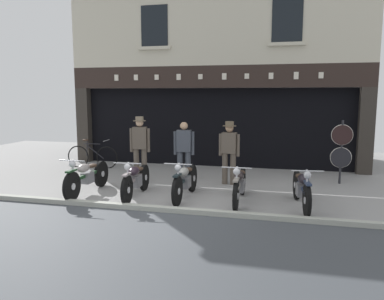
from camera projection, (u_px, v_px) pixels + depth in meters
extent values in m
cube|color=gray|center=(211.00, 169.00, 12.60)|extent=(21.77, 10.00, 0.08)
cube|color=#A8AA9F|center=(165.00, 211.00, 7.87)|extent=(21.77, 0.16, 0.18)
cube|color=black|center=(223.00, 123.00, 14.61)|extent=(8.99, 4.00, 2.60)
cube|color=#332D28|center=(85.00, 125.00, 13.70)|extent=(0.44, 0.36, 2.60)
cube|color=#332D28|center=(366.00, 131.00, 11.46)|extent=(0.44, 0.36, 2.60)
cube|color=black|center=(215.00, 123.00, 12.92)|extent=(8.60, 0.03, 2.18)
cube|color=#2D211D|center=(213.00, 77.00, 12.29)|extent=(9.77, 0.24, 0.70)
cube|color=silver|center=(116.00, 78.00, 12.94)|extent=(0.14, 0.03, 0.20)
cube|color=silver|center=(136.00, 77.00, 12.78)|extent=(0.14, 0.03, 0.19)
cube|color=silver|center=(157.00, 77.00, 12.60)|extent=(0.14, 0.03, 0.17)
cube|color=silver|center=(179.00, 77.00, 12.42)|extent=(0.14, 0.03, 0.19)
cube|color=silver|center=(200.00, 77.00, 12.25)|extent=(0.14, 0.03, 0.16)
cube|color=silver|center=(224.00, 76.00, 12.06)|extent=(0.14, 0.03, 0.20)
cube|color=silver|center=(247.00, 76.00, 11.89)|extent=(0.14, 0.03, 0.16)
cube|color=silver|center=(271.00, 76.00, 11.71)|extent=(0.14, 0.03, 0.19)
cube|color=silver|center=(296.00, 76.00, 11.54)|extent=(0.14, 0.03, 0.22)
cube|color=silver|center=(321.00, 75.00, 11.37)|extent=(0.14, 0.03, 0.18)
cube|color=beige|center=(214.00, 24.00, 12.13)|extent=(9.77, 0.40, 2.57)
cube|color=black|center=(154.00, 26.00, 12.38)|extent=(0.90, 0.02, 1.30)
cube|color=beige|center=(154.00, 48.00, 12.45)|extent=(1.10, 0.12, 0.10)
cube|color=black|center=(287.00, 20.00, 11.38)|extent=(0.90, 0.02, 1.30)
cube|color=beige|center=(287.00, 44.00, 11.45)|extent=(1.10, 0.12, 0.10)
cylinder|color=black|center=(72.00, 187.00, 8.59)|extent=(0.08, 0.67, 0.67)
cylinder|color=silver|center=(72.00, 187.00, 8.59)|extent=(0.10, 0.15, 0.15)
cylinder|color=black|center=(101.00, 174.00, 9.97)|extent=(0.09, 0.67, 0.67)
cylinder|color=silver|center=(101.00, 174.00, 9.97)|extent=(0.11, 0.15, 0.15)
cube|color=#1A3B1F|center=(87.00, 175.00, 9.26)|extent=(0.08, 1.32, 0.07)
cube|color=slate|center=(88.00, 178.00, 9.27)|extent=(0.20, 0.32, 0.26)
ellipsoid|color=gray|center=(84.00, 168.00, 9.07)|extent=(0.22, 0.46, 0.20)
ellipsoid|color=#38281E|center=(92.00, 166.00, 9.49)|extent=(0.20, 0.30, 0.10)
cube|color=#1A3B1F|center=(71.00, 171.00, 8.54)|extent=(0.10, 0.36, 0.04)
sphere|color=silver|center=(72.00, 164.00, 8.58)|extent=(0.15, 0.15, 0.15)
cylinder|color=silver|center=(72.00, 161.00, 8.56)|extent=(0.62, 0.03, 0.02)
cylinder|color=silver|center=(72.00, 174.00, 8.59)|extent=(0.04, 0.29, 0.60)
cylinder|color=black|center=(127.00, 190.00, 8.33)|extent=(0.12, 0.65, 0.65)
cylinder|color=silver|center=(127.00, 190.00, 8.33)|extent=(0.11, 0.15, 0.14)
cylinder|color=black|center=(144.00, 177.00, 9.60)|extent=(0.13, 0.65, 0.65)
cylinder|color=silver|center=(144.00, 177.00, 9.60)|extent=(0.12, 0.15, 0.14)
cube|color=gray|center=(136.00, 178.00, 8.95)|extent=(0.16, 1.20, 0.07)
cube|color=slate|center=(136.00, 181.00, 8.96)|extent=(0.22, 0.33, 0.26)
ellipsoid|color=#2A1E29|center=(134.00, 171.00, 8.77)|extent=(0.25, 0.48, 0.20)
ellipsoid|color=#38281E|center=(139.00, 169.00, 9.15)|extent=(0.22, 0.31, 0.10)
cube|color=gray|center=(127.00, 175.00, 8.28)|extent=(0.13, 0.37, 0.04)
sphere|color=silver|center=(127.00, 167.00, 8.32)|extent=(0.15, 0.15, 0.15)
cylinder|color=silver|center=(127.00, 163.00, 8.31)|extent=(0.62, 0.07, 0.02)
cylinder|color=silver|center=(127.00, 177.00, 8.33)|extent=(0.05, 0.24, 0.62)
cylinder|color=black|center=(177.00, 191.00, 8.22)|extent=(0.07, 0.65, 0.65)
cylinder|color=silver|center=(177.00, 191.00, 8.22)|extent=(0.10, 0.14, 0.14)
cylinder|color=black|center=(192.00, 178.00, 9.48)|extent=(0.08, 0.66, 0.65)
cylinder|color=silver|center=(192.00, 178.00, 9.48)|extent=(0.11, 0.14, 0.14)
cube|color=black|center=(185.00, 179.00, 8.83)|extent=(0.08, 1.21, 0.07)
cube|color=slate|center=(185.00, 182.00, 8.84)|extent=(0.20, 0.32, 0.26)
ellipsoid|color=gray|center=(183.00, 172.00, 8.65)|extent=(0.22, 0.46, 0.20)
ellipsoid|color=#38281E|center=(188.00, 170.00, 9.04)|extent=(0.20, 0.30, 0.10)
cube|color=black|center=(177.00, 175.00, 8.17)|extent=(0.10, 0.36, 0.04)
sphere|color=silver|center=(178.00, 168.00, 8.20)|extent=(0.15, 0.15, 0.15)
cylinder|color=silver|center=(178.00, 164.00, 8.19)|extent=(0.62, 0.03, 0.02)
cylinder|color=silver|center=(178.00, 178.00, 8.21)|extent=(0.04, 0.25, 0.61)
cylinder|color=black|center=(236.00, 196.00, 7.83)|extent=(0.08, 0.65, 0.64)
cylinder|color=silver|center=(236.00, 196.00, 7.83)|extent=(0.10, 0.14, 0.14)
cylinder|color=black|center=(243.00, 181.00, 9.19)|extent=(0.09, 0.65, 0.64)
cylinder|color=silver|center=(243.00, 181.00, 9.19)|extent=(0.11, 0.14, 0.14)
cube|color=gray|center=(240.00, 183.00, 8.49)|extent=(0.09, 1.29, 0.07)
cube|color=slate|center=(240.00, 186.00, 8.50)|extent=(0.20, 0.32, 0.26)
ellipsoid|color=black|center=(239.00, 175.00, 8.30)|extent=(0.23, 0.46, 0.20)
ellipsoid|color=#38281E|center=(241.00, 173.00, 8.71)|extent=(0.20, 0.30, 0.10)
cube|color=gray|center=(236.00, 180.00, 7.79)|extent=(0.11, 0.36, 0.04)
sphere|color=silver|center=(237.00, 172.00, 7.82)|extent=(0.15, 0.15, 0.15)
cylinder|color=silver|center=(237.00, 168.00, 7.81)|extent=(0.62, 0.03, 0.02)
cylinder|color=silver|center=(236.00, 182.00, 7.83)|extent=(0.04, 0.26, 0.61)
cylinder|color=black|center=(307.00, 201.00, 7.48)|extent=(0.15, 0.66, 0.65)
cylinder|color=silver|center=(307.00, 201.00, 7.48)|extent=(0.12, 0.16, 0.14)
cylinder|color=black|center=(297.00, 185.00, 8.78)|extent=(0.16, 0.66, 0.65)
cylinder|color=silver|center=(297.00, 185.00, 8.78)|extent=(0.13, 0.16, 0.14)
cube|color=#283550|center=(302.00, 187.00, 8.11)|extent=(0.22, 1.21, 0.07)
cube|color=slate|center=(301.00, 190.00, 8.12)|extent=(0.24, 0.34, 0.26)
ellipsoid|color=black|center=(303.00, 179.00, 7.93)|extent=(0.28, 0.48, 0.20)
ellipsoid|color=#38281E|center=(300.00, 176.00, 8.32)|extent=(0.24, 0.32, 0.10)
cube|color=#283550|center=(308.00, 183.00, 7.43)|extent=(0.14, 0.37, 0.04)
sphere|color=silver|center=(307.00, 175.00, 7.47)|extent=(0.15, 0.15, 0.15)
cylinder|color=silver|center=(308.00, 171.00, 7.46)|extent=(0.62, 0.10, 0.02)
cylinder|color=silver|center=(307.00, 186.00, 7.48)|extent=(0.07, 0.28, 0.61)
cylinder|color=brown|center=(144.00, 164.00, 10.63)|extent=(0.15, 0.15, 0.92)
cylinder|color=brown|center=(136.00, 164.00, 10.64)|extent=(0.15, 0.15, 0.92)
cube|color=brown|center=(140.00, 138.00, 10.53)|extent=(0.41, 0.28, 0.60)
cube|color=silver|center=(141.00, 135.00, 10.63)|extent=(0.14, 0.04, 0.34)
cube|color=#47234C|center=(141.00, 135.00, 10.65)|extent=(0.05, 0.02, 0.31)
cylinder|color=brown|center=(148.00, 140.00, 10.52)|extent=(0.09, 0.09, 0.65)
cylinder|color=brown|center=(131.00, 140.00, 10.55)|extent=(0.09, 0.09, 0.65)
sphere|color=beige|center=(140.00, 123.00, 10.47)|extent=(0.21, 0.21, 0.21)
cylinder|color=#7F705B|center=(140.00, 121.00, 10.46)|extent=(0.35, 0.35, 0.01)
cylinder|color=#7F705B|center=(139.00, 119.00, 10.45)|extent=(0.22, 0.22, 0.11)
cylinder|color=#3D424C|center=(188.00, 167.00, 10.31)|extent=(0.15, 0.15, 0.89)
cylinder|color=#3D424C|center=(180.00, 167.00, 10.34)|extent=(0.15, 0.15, 0.89)
cube|color=#3D424C|center=(184.00, 141.00, 10.22)|extent=(0.41, 0.27, 0.58)
cube|color=white|center=(185.00, 138.00, 10.33)|extent=(0.14, 0.04, 0.32)
cube|color=#47234C|center=(185.00, 138.00, 10.34)|extent=(0.05, 0.02, 0.30)
cylinder|color=#3D424C|center=(193.00, 143.00, 10.21)|extent=(0.09, 0.09, 0.62)
cylinder|color=#3D424C|center=(175.00, 143.00, 10.26)|extent=(0.09, 0.09, 0.62)
sphere|color=tan|center=(184.00, 126.00, 10.17)|extent=(0.21, 0.21, 0.21)
cylinder|color=brown|center=(233.00, 169.00, 10.19)|extent=(0.15, 0.15, 0.86)
cylinder|color=brown|center=(225.00, 168.00, 10.25)|extent=(0.15, 0.15, 0.86)
cube|color=brown|center=(229.00, 143.00, 10.12)|extent=(0.39, 0.24, 0.55)
cube|color=white|center=(230.00, 140.00, 10.22)|extent=(0.14, 0.03, 0.31)
cube|color=maroon|center=(230.00, 140.00, 10.23)|extent=(0.05, 0.02, 0.29)
cylinder|color=brown|center=(238.00, 145.00, 10.06)|extent=(0.09, 0.09, 0.58)
cylinder|color=brown|center=(221.00, 145.00, 10.20)|extent=(0.09, 0.09, 0.58)
sphere|color=tan|center=(229.00, 128.00, 10.07)|extent=(0.21, 0.21, 0.21)
cylinder|color=brown|center=(229.00, 126.00, 10.06)|extent=(0.36, 0.36, 0.01)
cylinder|color=brown|center=(230.00, 124.00, 10.05)|extent=(0.22, 0.22, 0.12)
cylinder|color=#232328|center=(341.00, 152.00, 10.22)|extent=(0.06, 0.06, 1.71)
cylinder|color=black|center=(342.00, 135.00, 10.14)|extent=(0.53, 0.03, 0.53)
torus|color=silver|center=(342.00, 135.00, 10.15)|extent=(0.55, 0.04, 0.55)
cylinder|color=black|center=(341.00, 158.00, 10.22)|extent=(0.53, 0.03, 0.53)
torus|color=silver|center=(341.00, 158.00, 10.24)|extent=(0.55, 0.04, 0.55)
cube|color=silver|center=(156.00, 117.00, 13.23)|extent=(0.84, 0.02, 1.00)
cube|color=#1E3323|center=(156.00, 105.00, 13.16)|extent=(0.84, 0.01, 0.20)
torus|color=black|center=(107.00, 158.00, 12.49)|extent=(0.73, 0.09, 0.73)
torus|color=black|center=(78.00, 157.00, 12.66)|extent=(0.73, 0.09, 0.73)
cylinder|color=black|center=(95.00, 152.00, 12.53)|extent=(0.58, 0.07, 0.46)
cylinder|color=black|center=(92.00, 144.00, 12.51)|extent=(0.55, 0.07, 0.03)
cylinder|color=black|center=(87.00, 148.00, 12.56)|extent=(0.07, 0.03, 0.52)
ellipsoid|color=#332319|center=(86.00, 140.00, 12.53)|extent=(0.25, 0.14, 0.06)
cylinder|color=silver|center=(106.00, 140.00, 12.41)|extent=(0.05, 0.50, 0.02)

